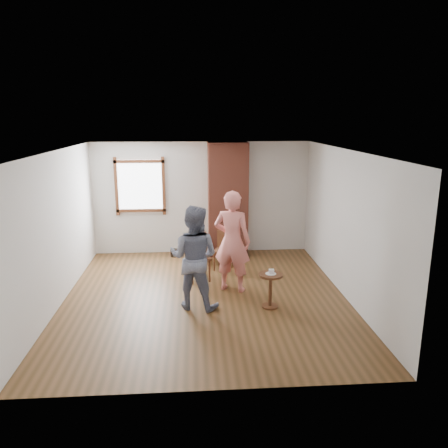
# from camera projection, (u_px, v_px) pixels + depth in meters

# --- Properties ---
(ground) EXTENTS (5.50, 5.50, 0.00)m
(ground) POSITION_uv_depth(u_px,v_px,m) (206.00, 297.00, 7.83)
(ground) COLOR brown
(ground) RESTS_ON ground
(room_shell) EXTENTS (5.04, 5.52, 2.62)m
(room_shell) POSITION_uv_depth(u_px,v_px,m) (200.00, 192.00, 7.98)
(room_shell) COLOR silver
(room_shell) RESTS_ON ground
(brick_chimney) EXTENTS (0.90, 0.50, 2.60)m
(brick_chimney) POSITION_uv_depth(u_px,v_px,m) (228.00, 200.00, 9.98)
(brick_chimney) COLOR #9B4A37
(brick_chimney) RESTS_ON ground
(stoneware_crock) EXTENTS (0.38, 0.38, 0.47)m
(stoneware_crock) POSITION_uv_depth(u_px,v_px,m) (199.00, 252.00, 9.69)
(stoneware_crock) COLOR #CBB492
(stoneware_crock) RESTS_ON ground
(dark_pot) EXTENTS (0.17, 0.17, 0.17)m
(dark_pot) POSITION_uv_depth(u_px,v_px,m) (174.00, 253.00, 10.09)
(dark_pot) COLOR black
(dark_pot) RESTS_ON ground
(dining_chair_left) EXTENTS (0.52, 0.52, 0.92)m
(dining_chair_left) POSITION_uv_depth(u_px,v_px,m) (197.00, 254.00, 8.61)
(dining_chair_left) COLOR brown
(dining_chair_left) RESTS_ON ground
(dining_chair_right) EXTENTS (0.49, 0.49, 0.81)m
(dining_chair_right) POSITION_uv_depth(u_px,v_px,m) (224.00, 248.00, 9.21)
(dining_chair_right) COLOR brown
(dining_chair_right) RESTS_ON ground
(side_table) EXTENTS (0.40, 0.40, 0.60)m
(side_table) POSITION_uv_depth(u_px,v_px,m) (270.00, 285.00, 7.33)
(side_table) COLOR brown
(side_table) RESTS_ON ground
(cake_plate) EXTENTS (0.18, 0.18, 0.01)m
(cake_plate) POSITION_uv_depth(u_px,v_px,m) (271.00, 274.00, 7.28)
(cake_plate) COLOR white
(cake_plate) RESTS_ON side_table
(cake_slice) EXTENTS (0.08, 0.07, 0.06)m
(cake_slice) POSITION_uv_depth(u_px,v_px,m) (271.00, 272.00, 7.27)
(cake_slice) COLOR white
(cake_slice) RESTS_ON cake_plate
(man) EXTENTS (1.03, 0.91, 1.76)m
(man) POSITION_uv_depth(u_px,v_px,m) (194.00, 257.00, 7.25)
(man) COLOR #131B35
(man) RESTS_ON ground
(person_pink) EXTENTS (0.80, 0.67, 1.88)m
(person_pink) POSITION_uv_depth(u_px,v_px,m) (232.00, 241.00, 7.95)
(person_pink) COLOR #EE7F77
(person_pink) RESTS_ON ground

